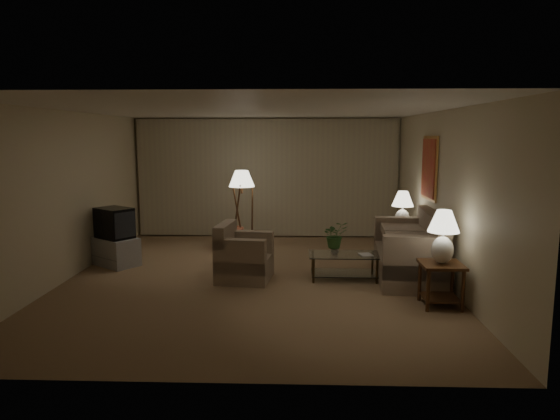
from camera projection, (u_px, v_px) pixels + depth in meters
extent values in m
plane|color=olive|center=(254.00, 278.00, 8.15)|extent=(7.00, 7.00, 0.00)
cube|color=beige|center=(267.00, 178.00, 11.41)|extent=(6.00, 0.04, 2.70)
cube|color=beige|center=(69.00, 195.00, 8.05)|extent=(0.04, 7.00, 2.70)
cube|color=beige|center=(444.00, 197.00, 7.84)|extent=(0.04, 7.00, 2.70)
cube|color=white|center=(253.00, 110.00, 7.75)|extent=(6.00, 7.00, 0.04)
cube|color=#B5A88C|center=(267.00, 178.00, 11.33)|extent=(5.85, 0.12, 2.65)
cube|color=#D7984B|center=(430.00, 168.00, 8.58)|extent=(0.03, 0.90, 1.10)
cube|color=#B32129|center=(428.00, 168.00, 8.58)|extent=(0.02, 0.80, 1.00)
cube|color=gray|center=(408.00, 265.00, 8.12)|extent=(2.09, 1.29, 0.45)
cube|color=gray|center=(245.00, 268.00, 8.04)|extent=(1.04, 1.01, 0.38)
cube|color=#3A1E0F|center=(442.00, 265.00, 6.72)|extent=(0.55, 0.55, 0.04)
cube|color=#3A1E0F|center=(440.00, 297.00, 6.79)|extent=(0.47, 0.47, 0.02)
cylinder|color=#3A1E0F|center=(428.00, 291.00, 6.55)|extent=(0.05, 0.05, 0.56)
cylinder|color=#3A1E0F|center=(420.00, 281.00, 7.00)|extent=(0.05, 0.05, 0.56)
cylinder|color=#3A1E0F|center=(463.00, 291.00, 6.54)|extent=(0.05, 0.05, 0.56)
cylinder|color=#3A1E0F|center=(452.00, 281.00, 6.99)|extent=(0.05, 0.05, 0.56)
cube|color=#3A1E0F|center=(402.00, 229.00, 9.29)|extent=(0.52, 0.44, 0.04)
cube|color=#3A1E0F|center=(401.00, 253.00, 9.36)|extent=(0.44, 0.37, 0.02)
cylinder|color=#3A1E0F|center=(392.00, 247.00, 9.18)|extent=(0.05, 0.05, 0.56)
cylinder|color=#3A1E0F|center=(388.00, 243.00, 9.51)|extent=(0.05, 0.05, 0.56)
cylinder|color=#3A1E0F|center=(415.00, 247.00, 9.16)|extent=(0.05, 0.05, 0.56)
cylinder|color=#3A1E0F|center=(410.00, 243.00, 9.50)|extent=(0.05, 0.05, 0.56)
ellipsoid|color=silver|center=(442.00, 250.00, 6.69)|extent=(0.29, 0.29, 0.37)
cylinder|color=silver|center=(443.00, 233.00, 6.66)|extent=(0.03, 0.03, 0.08)
cone|color=white|center=(444.00, 221.00, 6.64)|extent=(0.42, 0.42, 0.29)
ellipsoid|color=silver|center=(402.00, 219.00, 9.27)|extent=(0.28, 0.28, 0.35)
cylinder|color=silver|center=(403.00, 207.00, 9.23)|extent=(0.03, 0.03, 0.08)
cone|color=white|center=(403.00, 199.00, 9.21)|extent=(0.40, 0.40, 0.28)
cube|color=silver|center=(344.00, 255.00, 8.03)|extent=(1.13, 0.62, 0.02)
cube|color=silver|center=(344.00, 273.00, 8.07)|extent=(1.05, 0.54, 0.01)
cylinder|color=#3B2E17|center=(314.00, 271.00, 7.84)|extent=(0.04, 0.04, 0.40)
cylinder|color=#3B2E17|center=(313.00, 263.00, 8.31)|extent=(0.04, 0.04, 0.40)
cylinder|color=#3B2E17|center=(377.00, 271.00, 7.80)|extent=(0.04, 0.04, 0.40)
cylinder|color=#3B2E17|center=(372.00, 264.00, 8.28)|extent=(0.04, 0.04, 0.40)
cube|color=#9E9EA1|center=(116.00, 251.00, 8.92)|extent=(1.30, 1.29, 0.50)
cube|color=black|center=(114.00, 223.00, 8.85)|extent=(1.06, 1.05, 0.54)
cylinder|color=#3A1E0F|center=(242.00, 188.00, 10.05)|extent=(0.04, 0.04, 0.23)
cone|color=white|center=(242.00, 179.00, 10.02)|extent=(0.52, 0.52, 0.33)
cylinder|color=#964D32|center=(229.00, 238.00, 10.31)|extent=(0.83, 0.83, 0.42)
imported|color=silver|center=(335.00, 250.00, 8.02)|extent=(0.15, 0.15, 0.14)
imported|color=#396C30|center=(335.00, 232.00, 7.98)|extent=(0.47, 0.44, 0.43)
imported|color=olive|center=(360.00, 255.00, 7.92)|extent=(0.23, 0.29, 0.02)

